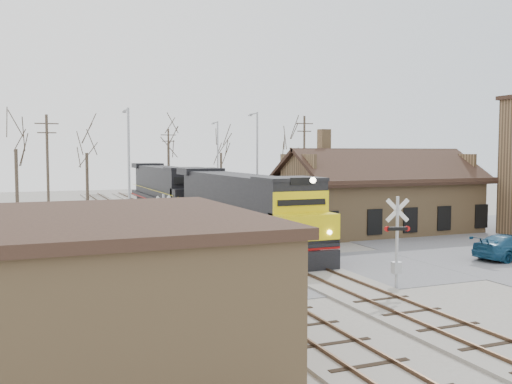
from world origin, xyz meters
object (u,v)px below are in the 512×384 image
locomotive_lead (242,206)px  parked_car (511,247)px  depot (378,200)px  locomotive_trailing (167,187)px

locomotive_lead → parked_car: (12.32, -11.02, -1.82)m
depot → locomotive_lead: (-11.99, -1.85, 0.13)m
locomotive_trailing → locomotive_lead: bearing=-90.0°
depot → parked_car: size_ratio=3.08×
locomotive_lead → locomotive_trailing: bearing=90.0°
locomotive_lead → locomotive_trailing: size_ratio=1.00×
locomotive_trailing → parked_car: (12.32, -33.01, -1.82)m
locomotive_lead → parked_car: bearing=-41.8°
depot → parked_car: depot is taller
parked_car → depot: bearing=-4.4°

